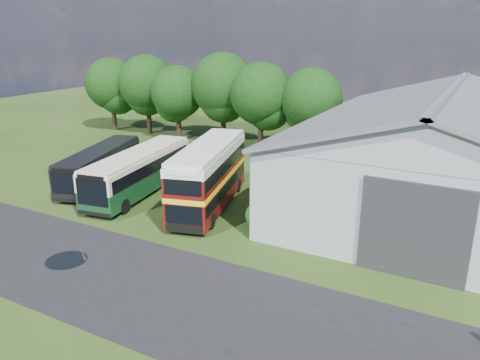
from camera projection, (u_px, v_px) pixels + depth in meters
The scene contains 16 objects.
ground at pixel (126, 245), 27.02m from camera, with size 120.00×120.00×0.00m, color #1F3711.
asphalt_road at pixel (131, 281), 23.15m from camera, with size 60.00×8.00×0.02m, color black.
puddle at pixel (66, 261), 25.19m from camera, with size 2.20×2.20×0.01m, color black.
storage_shed at pixel (445, 146), 32.27m from camera, with size 18.80×24.80×8.15m.
tree_far_left at pixel (111, 84), 55.78m from camera, with size 6.12×6.12×8.64m.
tree_left_a at pixel (147, 83), 53.83m from camera, with size 6.46×6.46×9.12m.
tree_left_b at pixel (177, 92), 50.92m from camera, with size 5.78×5.78×8.16m.
tree_mid at pixel (223, 85), 49.45m from camera, with size 6.80×6.80×9.60m.
tree_right_a at pixel (261, 94), 46.50m from camera, with size 6.26×6.26×8.83m.
tree_right_b at pixel (311, 99), 44.97m from camera, with size 5.98×5.98×8.45m.
shrub_front at pixel (258, 227), 29.49m from camera, with size 1.70×1.70×1.70m, color #194714.
shrub_mid at pixel (272, 216), 31.16m from camera, with size 1.60×1.60×1.60m, color #194714.
shrub_back at pixel (284, 206), 32.83m from camera, with size 1.80×1.80×1.80m, color #194714.
bus_green_single at pixel (139, 171), 35.06m from camera, with size 4.47×11.85×3.19m.
bus_maroon_double at pixel (209, 176), 32.06m from camera, with size 5.31×10.79×4.50m.
bus_dark_single at pixel (100, 165), 37.20m from camera, with size 5.37×10.60×2.86m.
Camera 1 is at (17.52, -18.39, 11.95)m, focal length 35.00 mm.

